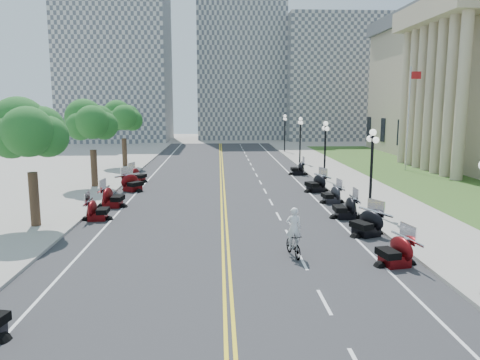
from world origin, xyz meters
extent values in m
plane|color=gray|center=(0.00, 0.00, 0.00)|extent=(160.00, 160.00, 0.00)
cube|color=#333335|center=(0.00, 10.00, 0.00)|extent=(16.00, 90.00, 0.01)
cube|color=yellow|center=(-0.12, 10.00, 0.01)|extent=(0.12, 90.00, 0.00)
cube|color=yellow|center=(0.12, 10.00, 0.01)|extent=(0.12, 90.00, 0.00)
cube|color=white|center=(6.40, 10.00, 0.01)|extent=(0.12, 90.00, 0.00)
cube|color=white|center=(-6.40, 10.00, 0.01)|extent=(0.12, 90.00, 0.00)
cube|color=white|center=(3.20, -8.00, 0.01)|extent=(0.12, 2.00, 0.00)
cube|color=white|center=(3.20, -4.00, 0.01)|extent=(0.12, 2.00, 0.00)
cube|color=white|center=(3.20, 0.00, 0.01)|extent=(0.12, 2.00, 0.00)
cube|color=white|center=(3.20, 4.00, 0.01)|extent=(0.12, 2.00, 0.00)
cube|color=white|center=(3.20, 8.00, 0.01)|extent=(0.12, 2.00, 0.00)
cube|color=white|center=(3.20, 12.00, 0.01)|extent=(0.12, 2.00, 0.00)
cube|color=white|center=(3.20, 16.00, 0.01)|extent=(0.12, 2.00, 0.00)
cube|color=white|center=(3.20, 20.00, 0.01)|extent=(0.12, 2.00, 0.00)
cube|color=white|center=(3.20, 24.00, 0.01)|extent=(0.12, 2.00, 0.00)
cube|color=white|center=(3.20, 28.00, 0.01)|extent=(0.12, 2.00, 0.00)
cube|color=white|center=(3.20, 32.00, 0.01)|extent=(0.12, 2.00, 0.00)
cube|color=white|center=(3.20, 36.00, 0.01)|extent=(0.12, 2.00, 0.00)
cube|color=white|center=(3.20, 40.00, 0.01)|extent=(0.12, 2.00, 0.00)
cube|color=white|center=(3.20, 44.00, 0.01)|extent=(0.12, 2.00, 0.00)
cube|color=white|center=(3.20, 48.00, 0.01)|extent=(0.12, 2.00, 0.00)
cube|color=white|center=(3.20, 52.00, 0.01)|extent=(0.12, 2.00, 0.00)
cube|color=#9E9991|center=(10.50, 10.00, 0.07)|extent=(5.00, 90.00, 0.15)
cube|color=#9E9991|center=(-10.50, 10.00, 0.07)|extent=(5.00, 90.00, 0.15)
cube|color=#356023|center=(17.50, 18.00, 0.05)|extent=(9.00, 60.00, 0.10)
cube|color=gray|center=(-18.00, 62.00, 13.00)|extent=(18.00, 14.00, 26.00)
cube|color=gray|center=(4.00, 68.00, 15.00)|extent=(16.00, 12.00, 30.00)
cube|color=gray|center=(22.00, 65.00, 11.00)|extent=(20.00, 14.00, 22.00)
imported|color=#A51414|center=(2.91, -3.27, 0.51)|extent=(0.81, 1.77, 1.03)
imported|color=white|center=(2.91, -3.27, 1.94)|extent=(0.67, 0.44, 1.83)
camera|label=1|loc=(-0.28, -22.56, 6.54)|focal=35.00mm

